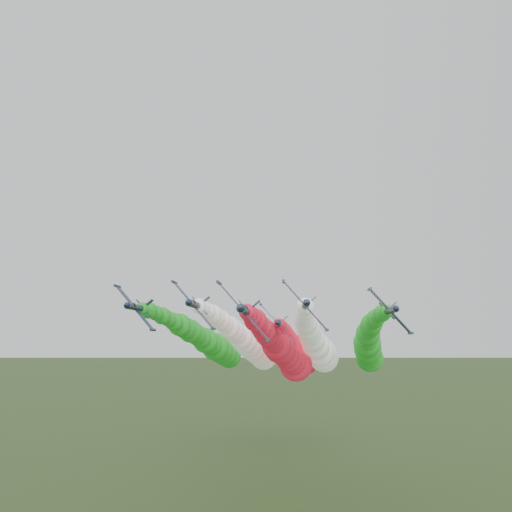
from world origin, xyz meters
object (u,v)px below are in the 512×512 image
object	(u,v)px
jet_inner_left	(249,344)
jet_outer_right	(369,347)
jet_outer_left	(210,344)
jet_inner_right	(318,346)
jet_lead	(284,353)
jet_trail	(297,351)

from	to	relation	value
jet_inner_left	jet_outer_right	xyz separation A→B (m)	(31.59, 6.68, -0.72)
jet_outer_left	jet_inner_right	bearing A→B (deg)	-8.92
jet_lead	jet_outer_right	size ratio (longest dim) A/B	1.00
jet_inner_left	jet_outer_left	distance (m)	11.25
jet_lead	jet_trail	size ratio (longest dim) A/B	1.01
jet_lead	jet_trail	distance (m)	29.08
jet_inner_right	jet_outer_left	xyz separation A→B (m)	(-28.39, 4.46, 0.57)
jet_outer_right	jet_inner_right	bearing A→B (deg)	-149.62
jet_outer_left	jet_trail	size ratio (longest dim) A/B	1.00
jet_inner_left	jet_outer_left	bearing A→B (deg)	165.09
jet_trail	jet_inner_right	bearing A→B (deg)	-73.36
jet_inner_left	jet_outer_left	xyz separation A→B (m)	(-10.87, 2.89, 0.11)
jet_outer_left	jet_lead	bearing A→B (deg)	-39.64
jet_inner_right	jet_trail	distance (m)	17.50
jet_outer_right	jet_outer_left	bearing A→B (deg)	-174.90
jet_outer_left	jet_trail	world-z (taller)	jet_outer_left
jet_trail	jet_outer_right	bearing A→B (deg)	-23.89
jet_lead	jet_trail	bearing A→B (deg)	83.49
jet_inner_right	jet_trail	bearing A→B (deg)	106.64
jet_outer_left	jet_inner_left	bearing A→B (deg)	-14.91
jet_inner_left	jet_trail	bearing A→B (deg)	50.35
jet_inner_left	jet_outer_right	bearing A→B (deg)	11.95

